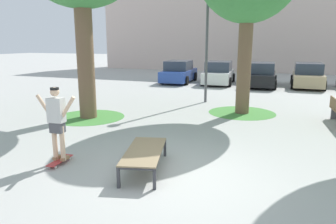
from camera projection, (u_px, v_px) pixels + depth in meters
The scene contains 12 objects.
ground_plane at pixel (174, 175), 6.77m from camera, with size 120.00×120.00×0.00m, color #A8A8A3.
building_facade at pixel (275, 15), 29.60m from camera, with size 33.58×4.00×10.37m, color beige.
skate_box at pixel (144, 152), 6.94m from camera, with size 1.21×2.03×0.46m.
skateboard at pixel (60, 161), 7.37m from camera, with size 0.26×0.81×0.09m.
skater at pixel (57, 119), 7.16m from camera, with size 1.00×0.30×1.69m.
grass_patch_near_left at pixel (89, 117), 11.95m from camera, with size 2.66×2.66×0.01m, color #47893D.
grass_patch_mid_back at pixel (242, 113), 12.70m from camera, with size 2.63×2.63×0.01m, color #47893D.
car_blue at pixel (179, 72), 22.12m from camera, with size 2.09×4.29×1.50m.
car_white at pixel (219, 74), 21.33m from camera, with size 2.13×4.30×1.50m.
car_black at pixel (261, 75), 20.14m from camera, with size 2.03×4.26×1.50m.
car_tan at pixel (308, 76), 19.77m from camera, with size 1.93×4.21×1.50m.
light_post at pixel (207, 17), 14.16m from camera, with size 0.36×0.36×5.83m.
Camera 1 is at (2.04, -5.98, 2.76)m, focal length 34.11 mm.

